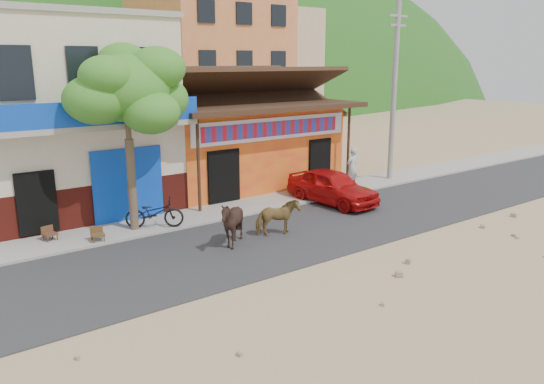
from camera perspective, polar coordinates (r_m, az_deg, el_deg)
The scene contains 16 objects.
ground at distance 16.10m, azimuth 9.29°, elevation -6.41°, with size 120.00×120.00×0.00m, color #9E825B.
road at distance 17.82m, azimuth 3.52°, elevation -4.16°, with size 60.00×5.00×0.04m, color #28282B.
sidewalk at distance 20.49m, azimuth -2.79°, elevation -1.62°, with size 60.00×2.00×0.12m, color gray.
dance_club at distance 24.47m, azimuth -4.18°, elevation 5.09°, with size 8.00×6.00×3.60m, color orange.
cafe_building at distance 21.23m, azimuth -21.74°, elevation 7.42°, with size 7.00×6.00×7.00m, color beige.
apartment_front at distance 39.79m, azimuth -6.72°, elevation 14.50°, with size 9.00×9.00×12.00m, color #CC723F.
apartment_rear at distance 49.72m, azimuth -1.03°, elevation 13.31°, with size 8.00×8.00×10.00m, color tan.
tree at distance 17.58m, azimuth -15.13°, elevation 5.52°, with size 3.00×3.00×6.00m, color #2D721E, non-canonical shape.
utility_pole at distance 25.27m, azimuth 12.98°, elevation 10.35°, with size 0.24×0.24×8.00m, color gray.
cow_tan at distance 17.10m, azimuth 0.60°, elevation -2.77°, with size 0.64×1.40×1.18m, color olive.
cow_dark at distance 16.07m, azimuth -4.33°, elevation -3.35°, with size 1.20×1.35×1.49m, color black.
red_car at distance 21.06m, azimuth 6.49°, elevation 0.60°, with size 1.60×3.99×1.36m, color #B40C0D.
scooter at distance 18.07m, azimuth -12.54°, elevation -2.22°, with size 0.67×1.92×1.01m, color black.
pedestrian at distance 23.67m, azimuth 8.61°, elevation 2.67°, with size 0.63×0.41×1.73m, color #BCBCBC.
cafe_chair_left at distance 17.83m, azimuth -22.85°, elevation -3.55°, with size 0.38×0.38×0.82m, color #472A17, non-canonical shape.
cafe_chair_right at distance 17.23m, azimuth -18.29°, elevation -3.72°, with size 0.38×0.38×0.82m, color #462917, non-canonical shape.
Camera 1 is at (-10.96, -10.41, 5.55)m, focal length 35.00 mm.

